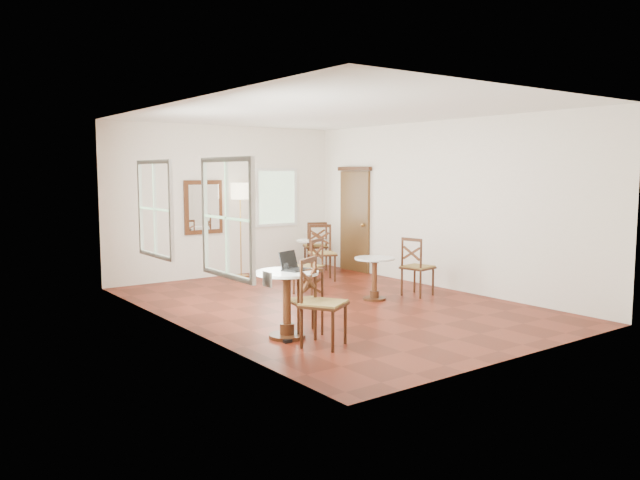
# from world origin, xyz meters

# --- Properties ---
(ground) EXTENTS (7.00, 7.00, 0.00)m
(ground) POSITION_xyz_m (0.00, 0.00, 0.00)
(ground) COLOR #611E10
(ground) RESTS_ON ground
(room_shell) EXTENTS (5.02, 7.02, 3.01)m
(room_shell) POSITION_xyz_m (-0.06, 0.27, 1.89)
(room_shell) COLOR white
(room_shell) RESTS_ON ground
(cafe_table_near) EXTENTS (0.80, 0.80, 0.85)m
(cafe_table_near) POSITION_xyz_m (-1.66, -1.24, 0.53)
(cafe_table_near) COLOR #402110
(cafe_table_near) RESTS_ON ground
(cafe_table_mid) EXTENTS (0.66, 0.66, 0.70)m
(cafe_table_mid) POSITION_xyz_m (0.79, -0.13, 0.43)
(cafe_table_mid) COLOR #402110
(cafe_table_mid) RESTS_ON ground
(cafe_table_back) EXTENTS (0.64, 0.64, 0.67)m
(cafe_table_back) POSITION_xyz_m (1.65, 2.83, 0.42)
(cafe_table_back) COLOR #402110
(cafe_table_back) RESTS_ON ground
(chair_near_a) EXTENTS (0.48, 0.48, 0.87)m
(chair_near_a) POSITION_xyz_m (-1.34, -1.22, 0.43)
(chair_near_a) COLOR #402110
(chair_near_a) RESTS_ON ground
(chair_near_b) EXTENTS (0.67, 0.67, 1.06)m
(chair_near_b) POSITION_xyz_m (-1.53, -1.80, 0.53)
(chair_near_b) COLOR #402110
(chair_near_b) RESTS_ON ground
(chair_mid_a) EXTENTS (0.58, 0.58, 0.95)m
(chair_mid_a) POSITION_xyz_m (0.25, 0.94, 0.47)
(chair_mid_a) COLOR #402110
(chair_mid_a) RESTS_ON ground
(chair_mid_b) EXTENTS (0.53, 0.53, 0.99)m
(chair_mid_b) POSITION_xyz_m (1.59, -0.29, 0.49)
(chair_mid_b) COLOR #402110
(chair_mid_b) RESTS_ON ground
(chair_back_a) EXTENTS (0.63, 0.63, 1.03)m
(chair_back_a) POSITION_xyz_m (1.89, 3.02, 0.51)
(chair_back_a) COLOR #402110
(chair_back_a) RESTS_ON ground
(chair_back_b) EXTENTS (0.65, 0.65, 1.07)m
(chair_back_b) POSITION_xyz_m (1.23, 1.90, 0.53)
(chair_back_b) COLOR #402110
(chair_back_b) RESTS_ON ground
(floor_lamp) EXTENTS (0.36, 0.36, 1.87)m
(floor_lamp) POSITION_xyz_m (0.15, 3.15, 1.59)
(floor_lamp) COLOR #BF8C3F
(floor_lamp) RESTS_ON ground
(laptop) EXTENTS (0.40, 0.37, 0.24)m
(laptop) POSITION_xyz_m (-1.54, -1.20, 0.91)
(laptop) COLOR black
(laptop) RESTS_ON cafe_table_near
(mouse) EXTENTS (0.12, 0.09, 0.04)m
(mouse) POSITION_xyz_m (-1.56, -1.16, 0.87)
(mouse) COLOR black
(mouse) RESTS_ON cafe_table_near
(navy_mug) EXTENTS (0.12, 0.08, 0.09)m
(navy_mug) POSITION_xyz_m (-1.58, -1.07, 0.90)
(navy_mug) COLOR black
(navy_mug) RESTS_ON cafe_table_near
(water_glass) EXTENTS (0.06, 0.06, 0.10)m
(water_glass) POSITION_xyz_m (-1.67, -1.24, 0.90)
(water_glass) COLOR white
(water_glass) RESTS_ON cafe_table_near
(power_adapter) EXTENTS (0.10, 0.06, 0.04)m
(power_adapter) POSITION_xyz_m (-1.78, -1.45, 0.02)
(power_adapter) COLOR black
(power_adapter) RESTS_ON ground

